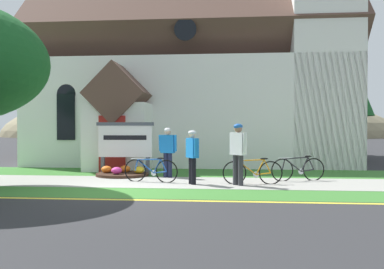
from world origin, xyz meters
name	(u,v)px	position (x,y,z in m)	size (l,w,h in m)	color
ground	(142,174)	(0.00, 4.00, 0.00)	(140.00, 140.00, 0.00)	#2B2B2D
sidewalk_slab	(171,182)	(1.32, 1.99, 0.01)	(32.00, 2.63, 0.01)	#99968E
grass_verge	(158,193)	(1.32, -0.16, 0.00)	(32.00, 1.67, 0.01)	#38722D
church_lawn	(181,173)	(1.32, 4.71, 0.00)	(24.00, 2.82, 0.01)	#38722D
curb_paint_stripe	(151,200)	(1.32, -1.14, 0.00)	(28.00, 0.16, 0.01)	yellow
church_building	(201,75)	(1.60, 11.32, 4.44)	(14.62, 12.74, 11.71)	white
church_sign	(125,141)	(-0.57, 3.88, 1.19)	(2.03, 0.18, 1.85)	#474C56
flower_bed	(122,173)	(-0.57, 3.48, 0.10)	(1.80, 1.80, 0.34)	#382319
bicycle_blue	(253,172)	(3.78, 1.81, 0.36)	(1.76, 0.15, 0.79)	black
bicycle_yellow	(151,170)	(0.72, 1.98, 0.36)	(1.71, 0.35, 0.78)	black
bicycle_green	(298,169)	(5.23, 2.69, 0.37)	(1.71, 0.53, 0.81)	black
cyclist_in_orange_jersey	(238,149)	(3.34, 1.48, 1.05)	(0.49, 0.62, 1.77)	#2D2D33
cyclist_in_white_jersey	(168,149)	(1.05, 3.17, 0.97)	(0.63, 0.34, 1.65)	#191E38
cyclist_in_yellow_jersey	(192,153)	(2.02, 1.57, 0.91)	(0.41, 0.64, 1.58)	black
roadside_conifer	(342,77)	(8.78, 11.40, 4.26)	(3.12, 3.12, 6.32)	#4C3823
distant_hill	(193,137)	(-3.84, 66.84, 0.00)	(72.44, 41.10, 17.35)	#847A5B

